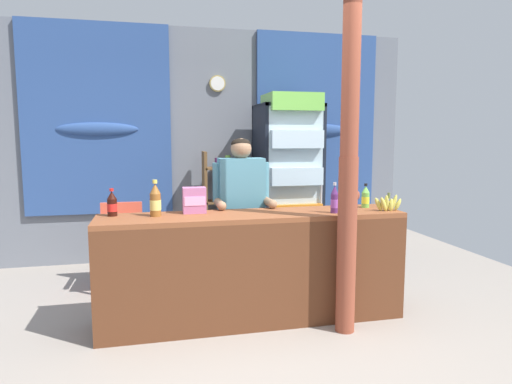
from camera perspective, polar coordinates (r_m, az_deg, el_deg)
The scene contains 14 objects.
ground_plane at distance 4.43m, azimuth -2.92°, elevation -13.30°, with size 6.85×6.85×0.00m, color gray.
back_wall_curtained at distance 5.77m, azimuth -5.87°, elevation 6.38°, with size 5.12×0.22×2.86m.
stall_counter at distance 3.69m, azimuth -0.02°, elevation -8.51°, with size 2.51×0.52×0.91m.
timber_post at distance 3.51m, azimuth 11.66°, elevation 3.41°, with size 0.17×0.15×2.77m.
drink_fridge at distance 5.40m, azimuth 4.14°, elevation 2.45°, with size 0.72×0.76×2.03m.
bottle_shelf_rack at distance 5.54m, azimuth -4.21°, elevation -1.63°, with size 0.48×0.28×1.36m.
plastic_lawn_chair at distance 4.84m, azimuth -16.68°, elevation -5.77°, with size 0.45×0.45×0.86m.
shopkeeper at distance 4.15m, azimuth -1.86°, elevation -1.01°, with size 0.53×0.42×1.52m.
soda_bottle_iced_tea at distance 3.65m, azimuth -12.63°, elevation -1.10°, with size 0.09×0.09×0.29m.
soda_bottle_lime_soda at distance 4.12m, azimuth 13.69°, elevation -0.66°, with size 0.07×0.07×0.22m.
soda_bottle_grape_soda at distance 3.77m, azimuth 9.91°, elevation -1.00°, with size 0.06×0.06×0.26m.
soda_bottle_cola at distance 3.75m, azimuth -17.76°, elevation -1.50°, with size 0.08×0.08×0.22m.
snack_box_wafer at distance 3.75m, azimuth -7.82°, elevation -1.03°, with size 0.19×0.12×0.21m.
banana_bunch at distance 3.99m, azimuth 16.41°, elevation -1.44°, with size 0.26×0.06×0.16m.
Camera 1 is at (-0.72, -3.04, 1.54)m, focal length 31.59 mm.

